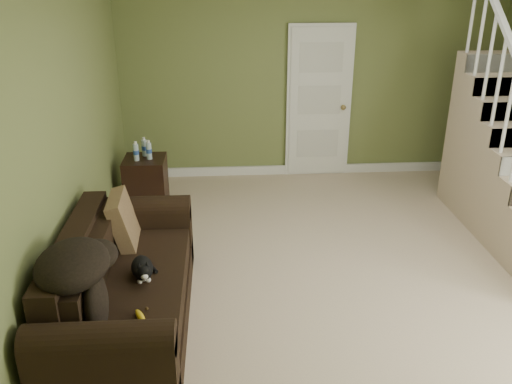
{
  "coord_description": "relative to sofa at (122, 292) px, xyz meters",
  "views": [
    {
      "loc": [
        -1.19,
        -4.28,
        2.75
      ],
      "look_at": [
        -0.88,
        0.43,
        0.72
      ],
      "focal_mm": 38.0,
      "sensor_mm": 36.0,
      "label": 1
    }
  ],
  "objects": [
    {
      "name": "floor",
      "position": [
        2.02,
        0.59,
        -0.32
      ],
      "size": [
        5.0,
        5.5,
        0.01
      ],
      "primitive_type": "cube",
      "color": "#CDB594",
      "rests_on": "ground"
    },
    {
      "name": "wall_back",
      "position": [
        2.02,
        3.34,
        0.98
      ],
      "size": [
        5.0,
        0.04,
        2.6
      ],
      "primitive_type": "cube",
      "color": "olive",
      "rests_on": "floor"
    },
    {
      "name": "wall_left",
      "position": [
        -0.48,
        0.59,
        0.98
      ],
      "size": [
        0.04,
        5.5,
        2.6
      ],
      "primitive_type": "cube",
      "color": "olive",
      "rests_on": "floor"
    },
    {
      "name": "baseboard_back",
      "position": [
        2.02,
        3.31,
        -0.26
      ],
      "size": [
        5.0,
        0.04,
        0.12
      ],
      "primitive_type": "cube",
      "color": "white",
      "rests_on": "floor"
    },
    {
      "name": "baseboard_left",
      "position": [
        -0.45,
        0.59,
        -0.26
      ],
      "size": [
        0.04,
        5.5,
        0.12
      ],
      "primitive_type": "cube",
      "color": "white",
      "rests_on": "floor"
    },
    {
      "name": "door",
      "position": [
        2.12,
        3.3,
        0.68
      ],
      "size": [
        0.86,
        0.12,
        2.02
      ],
      "color": "white",
      "rests_on": "floor"
    },
    {
      "name": "sofa",
      "position": [
        0.0,
        0.0,
        0.0
      ],
      "size": [
        0.93,
        2.15,
        0.85
      ],
      "color": "black",
      "rests_on": "floor"
    },
    {
      "name": "side_table",
      "position": [
        -0.11,
        2.43,
        -0.02
      ],
      "size": [
        0.49,
        0.49,
        0.81
      ],
      "rotation": [
        0.0,
        0.0,
        -0.01
      ],
      "color": "black",
      "rests_on": "floor"
    },
    {
      "name": "cat",
      "position": [
        0.18,
        -0.02,
        0.22
      ],
      "size": [
        0.26,
        0.44,
        0.21
      ],
      "rotation": [
        0.0,
        0.0,
        0.23
      ],
      "color": "black",
      "rests_on": "sofa"
    },
    {
      "name": "banana",
      "position": [
        0.23,
        -0.55,
        0.16
      ],
      "size": [
        0.12,
        0.17,
        0.05
      ],
      "primitive_type": "ellipsoid",
      "rotation": [
        0.0,
        0.0,
        0.45
      ],
      "color": "gold",
      "rests_on": "sofa"
    },
    {
      "name": "throw_pillow",
      "position": [
        -0.05,
        0.61,
        0.32
      ],
      "size": [
        0.26,
        0.5,
        0.51
      ],
      "primitive_type": "cube",
      "rotation": [
        0.0,
        -0.24,
        0.05
      ],
      "color": "#533521",
      "rests_on": "sofa"
    },
    {
      "name": "throw_blanket",
      "position": [
        -0.19,
        -0.49,
        0.56
      ],
      "size": [
        0.66,
        0.75,
        0.26
      ],
      "primitive_type": "ellipsoid",
      "rotation": [
        0.0,
        0.0,
        0.34
      ],
      "color": "black",
      "rests_on": "sofa"
    }
  ]
}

